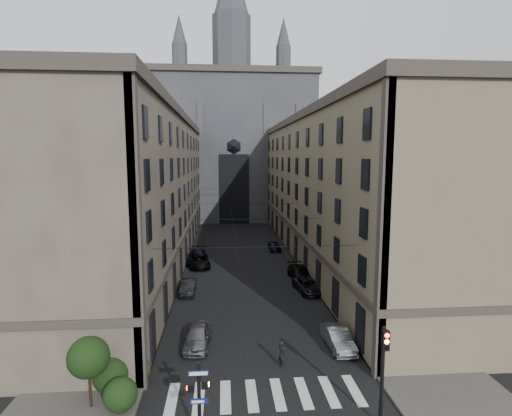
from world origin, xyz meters
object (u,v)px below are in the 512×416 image
object	(u,v)px
car_left_far	(196,256)
pedestrian	(282,354)
car_left_near	(198,336)
car_left_midfar	(199,261)
car_left_midnear	(188,287)
car_right_midnear	(308,286)
car_right_far	(274,246)
pedestrian_signal_left	(199,396)
traffic_light_right	(383,364)
car_right_midfar	(300,273)
gothic_tower	(232,137)
car_right_near	(338,338)

from	to	relation	value
car_left_far	pedestrian	size ratio (longest dim) A/B	3.14
car_left_near	car_left_midfar	distance (m)	21.01
car_left_midnear	car_right_midnear	size ratio (longest dim) A/B	0.87
car_left_midnear	car_right_far	xyz separation A→B (m)	(10.92, 17.45, -0.01)
car_right_far	pedestrian_signal_left	bearing A→B (deg)	-103.89
pedestrian_signal_left	car_left_near	xyz separation A→B (m)	(-0.69, 9.77, -1.58)
traffic_light_right	car_right_midnear	bearing A→B (deg)	88.29
car_left_midfar	car_right_midfar	world-z (taller)	car_left_midfar
pedestrian_signal_left	gothic_tower	bearing A→B (deg)	87.26
traffic_light_right	car_left_midfar	xyz separation A→B (m)	(-10.84, 30.33, -2.56)
car_left_midfar	car_right_midnear	bearing A→B (deg)	-48.57
gothic_tower	car_left_far	xyz separation A→B (m)	(-5.77, -40.47, -17.01)
gothic_tower	car_left_midfar	bearing A→B (deg)	-97.00
car_right_near	car_right_midnear	world-z (taller)	car_right_near
car_left_far	car_right_midnear	world-z (taller)	car_left_far
car_left_far	car_right_near	world-z (taller)	car_left_far
gothic_tower	car_left_far	distance (m)	44.28
gothic_tower	car_right_far	distance (m)	39.22
pedestrian	car_left_midnear	bearing A→B (deg)	1.69
pedestrian_signal_left	car_right_near	distance (m)	12.83
gothic_tower	car_left_midfar	distance (m)	46.29
car_left_far	car_left_midfar	bearing A→B (deg)	-73.15
traffic_light_right	pedestrian_signal_left	bearing A→B (deg)	-177.36
gothic_tower	car_right_midfar	distance (m)	52.02
car_right_far	car_left_midfar	bearing A→B (deg)	-144.30
pedestrian	car_left_midfar	bearing A→B (deg)	-9.35
pedestrian	traffic_light_right	bearing A→B (deg)	-170.18
pedestrian	car_right_near	bearing A→B (deg)	-88.11
car_left_far	car_right_far	xyz separation A→B (m)	(10.86, 5.56, -0.13)
pedestrian_signal_left	car_right_midnear	xyz separation A→B (m)	(9.71, 20.51, -1.67)
pedestrian_signal_left	car_left_midfar	xyz separation A→B (m)	(-1.73, 30.75, -1.59)
car_left_far	car_right_midfar	xyz separation A→B (m)	(11.96, -8.28, -0.06)
car_left_far	pedestrian	world-z (taller)	pedestrian
car_left_midfar	car_right_midfar	distance (m)	12.93
car_left_near	car_right_midfar	xyz separation A→B (m)	(10.39, 14.94, -0.02)
car_left_near	car_right_near	xyz separation A→B (m)	(9.99, -1.08, -0.04)
gothic_tower	car_right_far	bearing A→B (deg)	-81.70
car_right_near	car_right_far	xyz separation A→B (m)	(-0.69, 29.86, -0.04)
gothic_tower	traffic_light_right	bearing A→B (deg)	-85.62
traffic_light_right	car_right_midfar	world-z (taller)	traffic_light_right
car_right_midnear	car_right_midfar	world-z (taller)	car_right_midfar
pedestrian_signal_left	car_right_far	xyz separation A→B (m)	(8.61, 38.54, -1.66)
car_right_midfar	pedestrian	distance (m)	18.82
car_left_midfar	traffic_light_right	bearing A→B (deg)	-77.07
traffic_light_right	car_right_midnear	distance (m)	20.27
car_left_midnear	car_left_far	distance (m)	11.89
car_left_near	car_left_midfar	bearing A→B (deg)	96.68
traffic_light_right	car_right_midfar	bearing A→B (deg)	88.61
car_left_near	car_left_midnear	world-z (taller)	car_left_near
gothic_tower	traffic_light_right	world-z (taller)	gothic_tower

